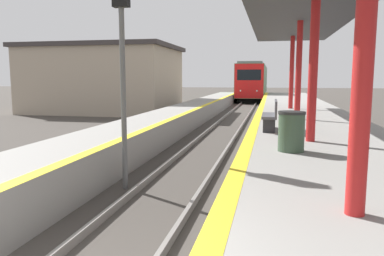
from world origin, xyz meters
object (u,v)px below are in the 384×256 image
at_px(train, 254,81).
at_px(signal_near, 122,37).
at_px(trash_bin, 291,131).
at_px(bench, 272,114).

xyz_separation_m(train, signal_near, (-1.09, -39.39, 1.32)).
distance_m(signal_near, trash_bin, 4.28).
bearing_deg(train, bench, -86.45).
bearing_deg(trash_bin, signal_near, -173.60).
relative_size(train, bench, 13.28).
distance_m(train, trash_bin, 39.07).
relative_size(trash_bin, bench, 0.55).
bearing_deg(signal_near, bench, 48.94).
relative_size(signal_near, bench, 3.15).
bearing_deg(train, trash_bin, -86.13).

